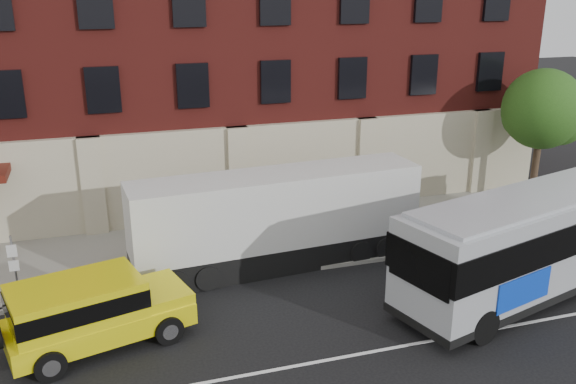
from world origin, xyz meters
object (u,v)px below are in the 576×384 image
object	(u,v)px
sign_pole	(15,267)
yellow_suv	(90,309)
street_tree	(543,112)
city_bus	(557,232)
shipping_container	(277,220)

from	to	relation	value
sign_pole	yellow_suv	size ratio (longest dim) A/B	0.45
sign_pole	street_tree	world-z (taller)	street_tree
yellow_suv	city_bus	bearing A→B (deg)	-2.78
street_tree	city_bus	xyz separation A→B (m)	(-4.72, -7.00, -2.46)
city_bus	yellow_suv	world-z (taller)	city_bus
street_tree	yellow_suv	xyz separation A→B (m)	(-19.85, -6.27, -3.22)
city_bus	yellow_suv	distance (m)	15.17
city_bus	street_tree	bearing A→B (deg)	56.05
yellow_suv	shipping_container	xyz separation A→B (m)	(6.60, 3.63, 0.56)
city_bus	yellow_suv	size ratio (longest dim) A/B	2.37
yellow_suv	shipping_container	size ratio (longest dim) A/B	0.52
street_tree	city_bus	world-z (taller)	street_tree
yellow_suv	shipping_container	world-z (taller)	shipping_container
street_tree	yellow_suv	world-z (taller)	street_tree
street_tree	yellow_suv	size ratio (longest dim) A/B	1.12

